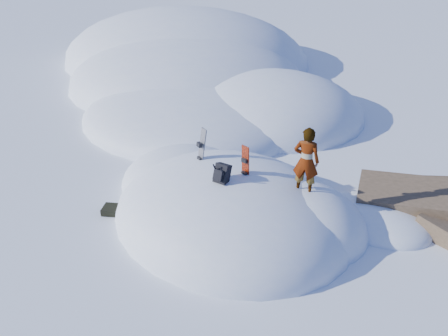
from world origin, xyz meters
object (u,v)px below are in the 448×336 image
Objects in this scene: snowboard_dark at (201,153)px; person at (306,161)px; snowboard_red at (245,168)px; backpack at (222,174)px.

snowboard_dark is 0.83× the size of person.
snowboard_dark reaches higher than snowboard_red.
snowboard_red is 0.73× the size of person.
backpack is 0.33× the size of person.
backpack is 2.15m from person.
snowboard_red is 2.21× the size of backpack.
person is (1.43, 0.62, 0.42)m from snowboard_red.
snowboard_dark is 2.49× the size of backpack.
snowboard_red reaches higher than backpack.
person is (3.05, 0.55, 0.50)m from snowboard_dark.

